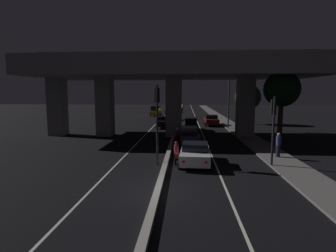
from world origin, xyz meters
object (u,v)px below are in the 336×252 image
at_px(car_dark_blue_second, 189,135).
at_px(motorcycle_black_filtering_mid, 177,137).
at_px(car_taxi_yellow_fourth_oncoming, 173,109).
at_px(car_white_lead, 195,153).
at_px(car_taxi_yellow_third_oncoming, 156,111).
at_px(street_lamp, 226,93).
at_px(car_dark_red_fourth, 211,120).
at_px(motorcycle_blue_filtering_far, 179,126).
at_px(traffic_light_right_of_median, 273,119).
at_px(pedestrian_on_sidewalk, 278,145).
at_px(car_black_lead_oncoming, 163,122).
at_px(car_taxi_yellow_second_oncoming, 169,115).
at_px(car_dark_green_third, 190,124).
at_px(motorcycle_red_filtering_near, 176,153).
at_px(traffic_light_left_of_median, 157,111).

relative_size(car_dark_blue_second, motorcycle_black_filtering_mid, 2.59).
bearing_deg(car_dark_blue_second, car_taxi_yellow_fourth_oncoming, 2.38).
bearing_deg(car_white_lead, car_taxi_yellow_third_oncoming, 12.91).
height_order(street_lamp, car_dark_red_fourth, street_lamp).
bearing_deg(motorcycle_blue_filtering_far, street_lamp, -69.26).
bearing_deg(traffic_light_right_of_median, car_white_lead, 176.90).
distance_m(street_lamp, pedestrian_on_sidewalk, 16.41).
relative_size(car_black_lead_oncoming, car_taxi_yellow_fourth_oncoming, 0.92).
relative_size(car_dark_blue_second, pedestrian_on_sidewalk, 2.63).
bearing_deg(car_taxi_yellow_second_oncoming, car_dark_green_third, 12.74).
distance_m(car_taxi_yellow_second_oncoming, motorcycle_blue_filtering_far, 13.97).
xyz_separation_m(street_lamp, car_taxi_yellow_third_oncoming, (-11.71, 20.89, -3.72)).
height_order(car_taxi_yellow_third_oncoming, motorcycle_black_filtering_mid, car_taxi_yellow_third_oncoming).
height_order(street_lamp, car_taxi_yellow_fourth_oncoming, street_lamp).
bearing_deg(motorcycle_black_filtering_mid, pedestrian_on_sidewalk, -121.31).
height_order(car_white_lead, car_taxi_yellow_third_oncoming, car_taxi_yellow_third_oncoming).
bearing_deg(motorcycle_blue_filtering_far, car_white_lead, -172.48).
distance_m(street_lamp, car_taxi_yellow_fourth_oncoming, 32.06).
bearing_deg(motorcycle_red_filtering_near, street_lamp, -16.57).
relative_size(traffic_light_right_of_median, car_dark_red_fourth, 1.01).
bearing_deg(street_lamp, traffic_light_right_of_median, -89.25).
xyz_separation_m(car_dark_blue_second, car_taxi_yellow_third_oncoming, (-6.70, 31.53, 0.29)).
distance_m(car_taxi_yellow_second_oncoming, car_taxi_yellow_third_oncoming, 9.76).
xyz_separation_m(car_black_lead_oncoming, motorcycle_red_filtering_near, (2.45, -18.40, -0.18)).
height_order(car_taxi_yellow_fourth_oncoming, motorcycle_blue_filtering_far, car_taxi_yellow_fourth_oncoming).
bearing_deg(traffic_light_right_of_median, motorcycle_blue_filtering_far, 111.57).
relative_size(traffic_light_right_of_median, car_white_lead, 1.06).
relative_size(motorcycle_blue_filtering_far, pedestrian_on_sidewalk, 1.07).
bearing_deg(car_white_lead, car_black_lead_oncoming, 13.81).
height_order(motorcycle_blue_filtering_far, pedestrian_on_sidewalk, pedestrian_on_sidewalk).
distance_m(car_dark_blue_second, car_taxi_yellow_third_oncoming, 32.23).
relative_size(traffic_light_right_of_median, motorcycle_red_filtering_near, 2.42).
bearing_deg(motorcycle_red_filtering_near, car_taxi_yellow_third_oncoming, 10.89).
relative_size(car_dark_red_fourth, pedestrian_on_sidewalk, 2.53).
relative_size(car_white_lead, car_dark_green_third, 0.89).
distance_m(motorcycle_red_filtering_near, motorcycle_blue_filtering_far, 15.37).
height_order(motorcycle_red_filtering_near, motorcycle_black_filtering_mid, motorcycle_black_filtering_mid).
xyz_separation_m(car_taxi_yellow_third_oncoming, pedestrian_on_sidewalk, (13.12, -36.79, -0.09)).
bearing_deg(car_black_lead_oncoming, car_dark_red_fourth, 112.47).
bearing_deg(car_dark_blue_second, motorcycle_red_filtering_near, 169.53).
bearing_deg(street_lamp, car_taxi_yellow_third_oncoming, 119.29).
distance_m(car_taxi_yellow_third_oncoming, car_taxi_yellow_fourth_oncoming, 10.23).
bearing_deg(motorcycle_red_filtering_near, car_dark_green_third, -2.25).
distance_m(car_dark_red_fourth, car_taxi_yellow_third_oncoming, 19.79).
relative_size(car_taxi_yellow_third_oncoming, motorcycle_black_filtering_mid, 2.69).
distance_m(traffic_light_left_of_median, motorcycle_blue_filtering_far, 16.36).
bearing_deg(motorcycle_blue_filtering_far, car_taxi_yellow_second_oncoming, 11.02).
distance_m(car_dark_blue_second, car_taxi_yellow_second_oncoming, 22.64).
bearing_deg(car_taxi_yellow_third_oncoming, street_lamp, 31.43).
xyz_separation_m(traffic_light_left_of_median, car_taxi_yellow_second_oncoming, (-1.02, 29.86, -2.69)).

